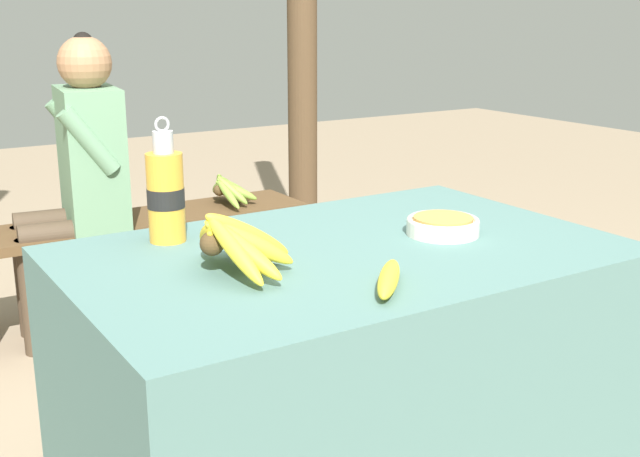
# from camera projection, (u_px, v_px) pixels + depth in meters

# --- Properties ---
(market_counter) EXTENTS (1.24, 0.80, 0.68)m
(market_counter) POSITION_uv_depth(u_px,v_px,m) (343.00, 385.00, 1.91)
(market_counter) COLOR #4C706B
(market_counter) RESTS_ON ground_plane
(banana_bunch_ripe) EXTENTS (0.22, 0.33, 0.15)m
(banana_bunch_ripe) POSITION_uv_depth(u_px,v_px,m) (234.00, 240.00, 1.64)
(banana_bunch_ripe) COLOR #4C381E
(banana_bunch_ripe) RESTS_ON market_counter
(serving_bowl) EXTENTS (0.18, 0.18, 0.04)m
(serving_bowl) POSITION_uv_depth(u_px,v_px,m) (443.00, 225.00, 1.93)
(serving_bowl) COLOR silver
(serving_bowl) RESTS_ON market_counter
(water_bottle) EXTENTS (0.09, 0.09, 0.29)m
(water_bottle) POSITION_uv_depth(u_px,v_px,m) (166.00, 194.00, 1.85)
(water_bottle) COLOR gold
(water_bottle) RESTS_ON market_counter
(loose_banana_front) EXTENTS (0.18, 0.19, 0.04)m
(loose_banana_front) POSITION_uv_depth(u_px,v_px,m) (389.00, 279.00, 1.56)
(loose_banana_front) COLOR yellow
(loose_banana_front) RESTS_ON market_counter
(wooden_bench) EXTENTS (1.44, 0.32, 0.43)m
(wooden_bench) POSITION_uv_depth(u_px,v_px,m) (127.00, 237.00, 3.09)
(wooden_bench) COLOR brown
(wooden_bench) RESTS_ON ground_plane
(seated_vendor) EXTENTS (0.43, 0.41, 1.13)m
(seated_vendor) POSITION_uv_depth(u_px,v_px,m) (80.00, 167.00, 2.90)
(seated_vendor) COLOR #473828
(seated_vendor) RESTS_ON ground_plane
(banana_bunch_green) EXTENTS (0.18, 0.31, 0.14)m
(banana_bunch_green) POSITION_uv_depth(u_px,v_px,m) (228.00, 189.00, 3.28)
(banana_bunch_green) COLOR #4C381E
(banana_bunch_green) RESTS_ON wooden_bench
(support_post_far) EXTENTS (0.14, 0.14, 2.43)m
(support_post_far) POSITION_uv_depth(u_px,v_px,m) (302.00, 6.00, 3.69)
(support_post_far) COLOR #4C3823
(support_post_far) RESTS_ON ground_plane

